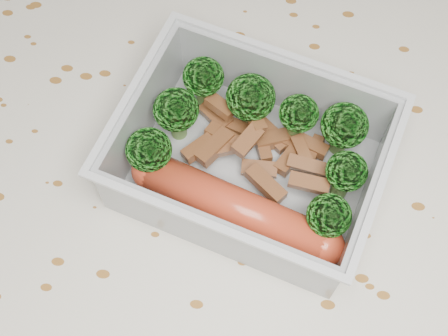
# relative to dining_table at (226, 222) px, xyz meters

# --- Properties ---
(dining_table) EXTENTS (1.40, 0.90, 0.75)m
(dining_table) POSITION_rel_dining_table_xyz_m (0.00, 0.00, 0.00)
(dining_table) COLOR brown
(dining_table) RESTS_ON ground
(tablecloth) EXTENTS (1.46, 0.96, 0.19)m
(tablecloth) POSITION_rel_dining_table_xyz_m (0.00, 0.00, 0.05)
(tablecloth) COLOR silver
(tablecloth) RESTS_ON dining_table
(lunch_container) EXTENTS (0.21, 0.18, 0.06)m
(lunch_container) POSITION_rel_dining_table_xyz_m (0.02, 0.01, 0.11)
(lunch_container) COLOR #B9BEC3
(lunch_container) RESTS_ON tablecloth
(broccoli_florets) EXTENTS (0.16, 0.12, 0.05)m
(broccoli_florets) POSITION_rel_dining_table_xyz_m (0.02, 0.02, 0.13)
(broccoli_florets) COLOR #608C3F
(broccoli_florets) RESTS_ON lunch_container
(meat_pile) EXTENTS (0.11, 0.08, 0.03)m
(meat_pile) POSITION_rel_dining_table_xyz_m (0.02, 0.02, 0.11)
(meat_pile) COLOR brown
(meat_pile) RESTS_ON lunch_container
(sausage) EXTENTS (0.15, 0.07, 0.03)m
(sausage) POSITION_rel_dining_table_xyz_m (0.01, -0.03, 0.11)
(sausage) COLOR #C33E22
(sausage) RESTS_ON lunch_container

